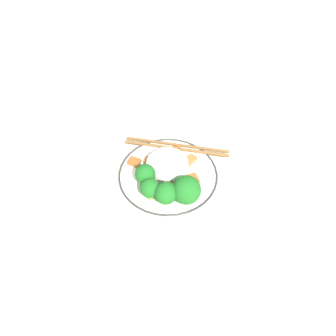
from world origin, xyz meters
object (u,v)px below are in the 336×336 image
broccoli_back_right (166,193)px  chopsticks (177,147)px  broccoli_mid_left (186,190)px  broccoli_back_center (150,188)px  broccoli_back_left (145,174)px  plate (168,175)px

broccoli_back_right → chopsticks: size_ratio=0.24×
broccoli_back_right → broccoli_mid_left: size_ratio=0.89×
broccoli_back_center → broccoli_mid_left: 0.07m
broccoli_back_left → chopsticks: broccoli_back_left is taller
broccoli_back_right → chopsticks: 0.16m
broccoli_back_left → chopsticks: (0.09, -0.08, -0.03)m
broccoli_mid_left → broccoli_back_left: bearing=54.3°
broccoli_back_center → broccoli_back_right: size_ratio=0.93×
broccoli_back_left → chopsticks: 0.13m
chopsticks → broccoli_mid_left: bearing=175.9°
broccoli_back_left → broccoli_mid_left: broccoli_mid_left is taller
broccoli_mid_left → chopsticks: bearing=-4.1°
broccoli_back_left → broccoli_back_right: bearing=-148.4°
broccoli_mid_left → chopsticks: size_ratio=0.26×
broccoli_back_left → plate: bearing=-69.6°
broccoli_back_left → broccoli_back_center: size_ratio=1.06×
broccoli_back_center → broccoli_back_right: broccoli_back_right is taller
broccoli_back_right → broccoli_mid_left: bearing=-89.3°
plate → broccoli_back_left: broccoli_back_left is taller
plate → broccoli_back_center: broccoli_back_center is taller
broccoli_back_right → broccoli_mid_left: broccoli_mid_left is taller
broccoli_back_left → broccoli_back_center: (-0.04, -0.00, -0.00)m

